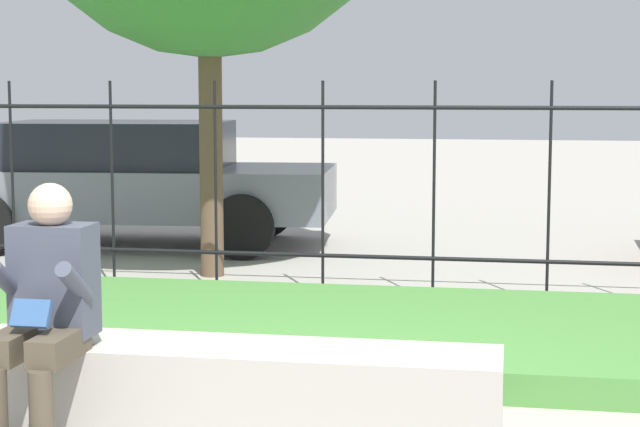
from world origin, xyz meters
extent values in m
cube|color=#ADA89E|center=(-0.30, 0.00, 0.22)|extent=(2.64, 0.52, 0.45)
cube|color=gray|center=(-0.30, 0.00, 0.04)|extent=(2.53, 0.47, 0.08)
cube|color=#4C4233|center=(-1.23, -0.39, 0.51)|extent=(0.15, 0.42, 0.13)
cylinder|color=#4C4233|center=(-1.01, -0.60, 0.27)|extent=(0.11, 0.11, 0.36)
cube|color=#4C4233|center=(-1.01, -0.39, 0.51)|extent=(0.15, 0.42, 0.13)
cube|color=#424756|center=(-1.12, -0.18, 0.78)|extent=(0.38, 0.24, 0.54)
sphere|color=#DBB293|center=(-1.12, -0.20, 1.14)|extent=(0.21, 0.21, 0.21)
cylinder|color=#424756|center=(-1.29, -0.34, 0.80)|extent=(0.08, 0.29, 0.24)
cylinder|color=#424756|center=(-0.95, -0.34, 0.80)|extent=(0.08, 0.29, 0.24)
cube|color=#335689|center=(-1.12, -0.44, 0.67)|extent=(0.18, 0.09, 0.13)
cube|color=#4C893D|center=(0.00, 1.90, 0.09)|extent=(10.85, 2.41, 0.18)
cylinder|color=black|center=(0.00, 3.43, 0.35)|extent=(8.85, 0.03, 0.03)
cylinder|color=black|center=(0.00, 3.43, 1.54)|extent=(8.85, 0.03, 0.03)
cylinder|color=black|center=(-3.10, 3.43, 0.87)|extent=(0.02, 0.02, 1.75)
cylinder|color=black|center=(-2.21, 3.43, 0.87)|extent=(0.02, 0.02, 1.75)
cylinder|color=black|center=(-1.33, 3.43, 0.87)|extent=(0.02, 0.02, 1.75)
cylinder|color=black|center=(-0.44, 3.43, 0.87)|extent=(0.02, 0.02, 1.75)
cylinder|color=black|center=(0.44, 3.43, 0.87)|extent=(0.02, 0.02, 1.75)
cylinder|color=black|center=(1.33, 3.43, 0.87)|extent=(0.02, 0.02, 1.75)
cube|color=slate|center=(-2.95, 5.93, 0.59)|extent=(4.38, 2.01, 0.52)
cube|color=black|center=(-3.12, 5.91, 1.09)|extent=(2.45, 1.65, 0.48)
cylinder|color=black|center=(-1.57, 5.23, 0.33)|extent=(0.67, 0.25, 0.65)
cylinder|color=black|center=(-1.70, 6.85, 0.33)|extent=(0.67, 0.25, 0.65)
cylinder|color=black|center=(-4.33, 6.63, 0.33)|extent=(0.67, 0.25, 0.65)
cylinder|color=brown|center=(-1.60, 4.27, 1.37)|extent=(0.21, 0.21, 2.74)
camera|label=1|loc=(1.03, -4.93, 1.70)|focal=60.00mm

